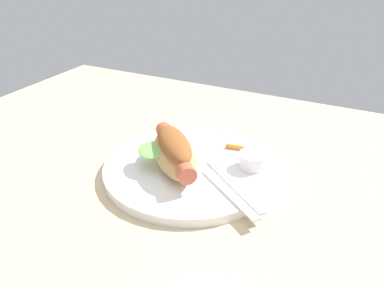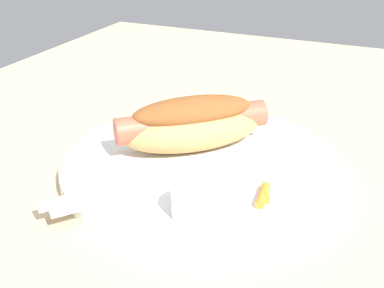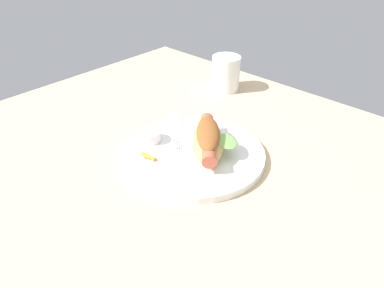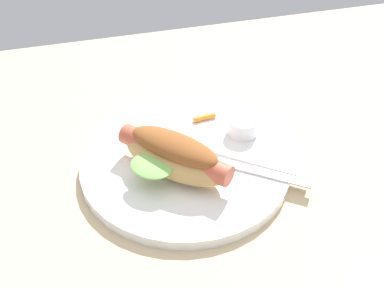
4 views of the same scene
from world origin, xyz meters
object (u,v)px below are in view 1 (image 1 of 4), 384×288
Objects in this scene: fork at (235,186)px; carrot_garnish at (235,147)px; hot_dog at (174,151)px; sauce_ramekin at (252,160)px; knife at (229,193)px; plate at (190,168)px.

carrot_garnish is (-4.40, 11.91, 0.24)cm from fork.
hot_dog is 13.67cm from sauce_ramekin.
hot_dog is 4.39× the size of carrot_garnish.
hot_dog reaches higher than knife.
knife reaches higher than plate.
fork is at bearing -139.31° from hot_dog.
knife is at bearing -93.90° from sauce_ramekin.
hot_dog reaches higher than sauce_ramekin.
fork is 3.63× the size of carrot_garnish.
plate is 2.08× the size of knife.
sauce_ramekin reaches higher than plate.
hot_dog is 1.21× the size of fork.
fork reaches higher than plate.
fork is at bearing -94.10° from sauce_ramekin.
knife is (-0.13, -2.19, -0.02)cm from fork.
fork is at bearing -18.49° from plate.
carrot_garnish reaches higher than fork.
hot_dog reaches higher than fork.
plate is 11.15cm from sauce_ramekin.
sauce_ramekin reaches higher than carrot_garnish.
fork and knife have the same top height.
fork is (9.69, -3.24, 1.00)cm from plate.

